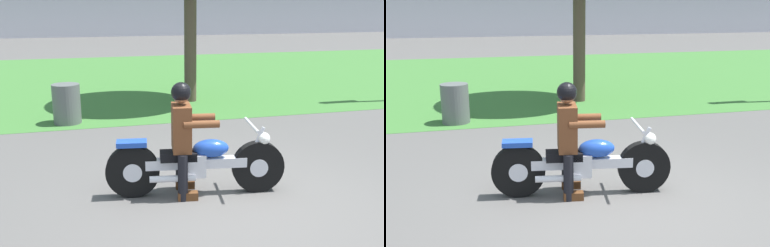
{
  "view_description": "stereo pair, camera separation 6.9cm",
  "coord_description": "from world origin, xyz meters",
  "views": [
    {
      "loc": [
        -1.81,
        -4.43,
        2.28
      ],
      "look_at": [
        -0.43,
        0.76,
        0.85
      ],
      "focal_mm": 42.02,
      "sensor_mm": 36.0,
      "label": 1
    },
    {
      "loc": [
        -1.74,
        -4.45,
        2.28
      ],
      "look_at": [
        -0.43,
        0.76,
        0.85
      ],
      "focal_mm": 42.02,
      "sensor_mm": 36.0,
      "label": 2
    }
  ],
  "objects": [
    {
      "name": "grass_verge",
      "position": [
        0.0,
        9.98,
        0.0
      ],
      "size": [
        60.0,
        12.0,
        0.01
      ],
      "primitive_type": "cube",
      "color": "#3D7533",
      "rests_on": "ground"
    },
    {
      "name": "motorcycle_lead",
      "position": [
        -0.42,
        0.56,
        0.39
      ],
      "size": [
        2.19,
        0.67,
        0.88
      ],
      "rotation": [
        0.0,
        0.0,
        -0.15
      ],
      "color": "black",
      "rests_on": "ground"
    },
    {
      "name": "trash_can",
      "position": [
        -1.98,
        4.53,
        0.39
      ],
      "size": [
        0.54,
        0.54,
        0.78
      ],
      "primitive_type": "cylinder",
      "color": "#595E5B",
      "rests_on": "ground"
    },
    {
      "name": "ground",
      "position": [
        0.0,
        0.0,
        0.0
      ],
      "size": [
        120.0,
        120.0,
        0.0
      ],
      "primitive_type": "plane",
      "color": "#565451"
    },
    {
      "name": "rider_lead",
      "position": [
        -0.59,
        0.59,
        0.82
      ],
      "size": [
        0.59,
        0.52,
        1.4
      ],
      "rotation": [
        0.0,
        0.0,
        -0.15
      ],
      "color": "black",
      "rests_on": "ground"
    }
  ]
}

